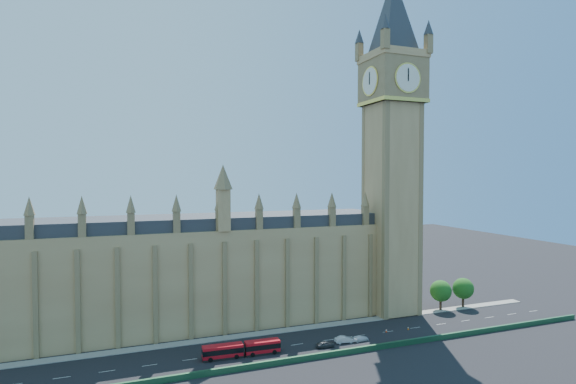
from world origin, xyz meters
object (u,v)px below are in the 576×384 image
object	(u,v)px
car_silver	(345,339)
car_grey	(325,344)
car_white	(360,338)
red_bus	(242,349)

from	to	relation	value
car_silver	car_grey	bearing A→B (deg)	106.40
car_grey	car_silver	distance (m)	5.45
car_silver	car_white	size ratio (longest dim) A/B	1.10
red_bus	car_silver	bearing A→B (deg)	1.01
red_bus	car_grey	world-z (taller)	red_bus
car_silver	car_white	world-z (taller)	car_silver
red_bus	car_silver	size ratio (longest dim) A/B	3.64
red_bus	car_grey	xyz separation A→B (m)	(18.70, -1.81, -0.79)
red_bus	car_white	bearing A→B (deg)	0.65
car_grey	red_bus	bearing A→B (deg)	86.93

